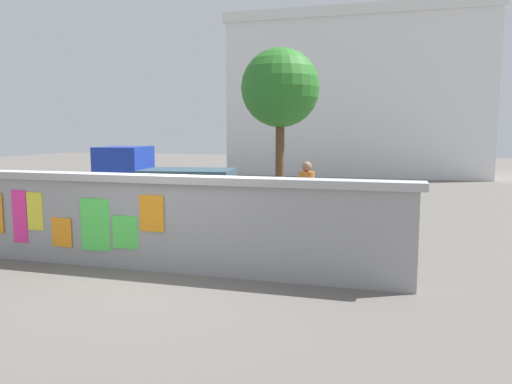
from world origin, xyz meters
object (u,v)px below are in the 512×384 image
(bicycle_near, at_px, (230,228))
(tree_roadside, at_px, (280,89))
(auto_rickshaw_truck, at_px, (160,182))
(person_walking, at_px, (307,190))
(bicycle_far, at_px, (323,207))
(motorcycle, at_px, (339,233))

(bicycle_near, bearing_deg, tree_roadside, 95.33)
(bicycle_near, relative_size, tree_roadside, 0.34)
(bicycle_near, xyz_separation_m, tree_roadside, (-0.67, 7.22, 3.31))
(auto_rickshaw_truck, bearing_deg, tree_roadside, 60.52)
(person_walking, height_order, tree_roadside, tree_roadside)
(auto_rickshaw_truck, distance_m, bicycle_far, 4.49)
(motorcycle, relative_size, person_walking, 1.17)
(motorcycle, distance_m, bicycle_near, 2.24)
(motorcycle, bearing_deg, tree_roadside, 110.63)
(bicycle_far, bearing_deg, bicycle_near, -113.52)
(bicycle_near, bearing_deg, person_walking, 48.45)
(auto_rickshaw_truck, relative_size, motorcycle, 2.00)
(auto_rickshaw_truck, xyz_separation_m, bicycle_near, (3.06, -3.01, -0.54))
(motorcycle, distance_m, tree_roadside, 8.76)
(auto_rickshaw_truck, relative_size, person_walking, 2.32)
(bicycle_near, height_order, bicycle_far, same)
(bicycle_far, xyz_separation_m, tree_roadside, (-2.07, 4.02, 3.31))
(motorcycle, distance_m, bicycle_far, 3.70)
(auto_rickshaw_truck, bearing_deg, motorcycle, -33.01)
(motorcycle, bearing_deg, person_walking, 116.55)
(bicycle_far, distance_m, tree_roadside, 5.60)
(bicycle_near, height_order, tree_roadside, tree_roadside)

